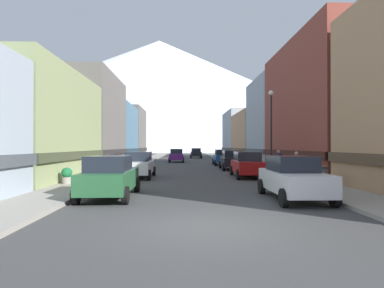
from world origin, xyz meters
The scene contains 25 objects.
ground_plane centered at (0.00, 0.00, 0.00)m, with size 400.00×400.00×0.00m, color #3D3D3D.
sidewalk_left centered at (-6.25, 35.00, 0.07)m, with size 2.50×100.00×0.15m, color gray.
sidewalk_right centered at (6.25, 35.00, 0.07)m, with size 2.50×100.00×0.15m, color gray.
storefront_left_1 centered at (-11.52, 12.31, 3.37)m, with size 8.35×11.96×7.00m.
storefront_left_2 centered at (-11.64, 24.18, 4.49)m, with size 8.57×11.15×9.30m.
storefront_left_3 centered at (-10.89, 35.02, 3.71)m, with size 7.08×10.23×7.70m.
storefront_left_4 centered at (-11.45, 45.79, 4.12)m, with size 8.21×10.44×8.54m.
storefront_right_1 centered at (11.68, 16.39, 5.02)m, with size 8.66×13.97×10.38m.
storefront_right_2 centered at (10.84, 28.26, 4.76)m, with size 6.97×9.55×9.85m.
storefront_right_3 centered at (11.10, 39.62, 3.48)m, with size 7.49×12.48×7.23m.
storefront_right_4 centered at (12.20, 52.24, 4.20)m, with size 9.69×12.48×8.71m.
car_left_0 centered at (-3.80, 5.02, 0.90)m, with size 2.10×4.42×1.78m.
car_left_1 centered at (-3.80, 13.63, 0.90)m, with size 2.08×4.41×1.78m.
car_right_0 centered at (3.80, 4.39, 0.90)m, with size 2.07×4.41×1.78m.
car_right_1 centered at (3.80, 13.67, 0.90)m, with size 2.15×4.44×1.78m.
car_right_2 centered at (3.80, 20.94, 0.90)m, with size 2.15×4.44×1.78m.
car_right_3 centered at (3.80, 28.03, 0.90)m, with size 2.14×4.44×1.78m.
car_driving_0 centered at (-1.60, 35.16, 0.90)m, with size 2.06×4.40×1.78m.
car_driving_1 centered at (1.60, 49.04, 0.90)m, with size 2.06×4.40×1.78m.
trash_bin_right centered at (6.35, 7.49, 0.64)m, with size 0.59×0.59×0.98m.
potted_plant_0 centered at (-7.00, 8.92, 0.61)m, with size 0.57×0.57×0.87m.
pedestrian_0 centered at (6.25, 14.60, 0.96)m, with size 0.36×0.36×1.74m.
pedestrian_1 centered at (6.25, 10.89, 0.93)m, with size 0.36×0.36×1.70m.
streetlamp_right centered at (5.35, 13.28, 3.99)m, with size 0.36×0.36×5.86m.
mountain_backdrop centered at (-20.72, 260.00, 45.04)m, with size 349.32×349.32×90.08m, color white.
Camera 1 is at (-0.71, -8.67, 2.19)m, focal length 30.14 mm.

